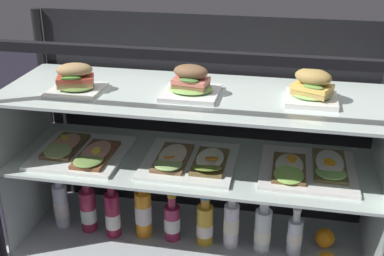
% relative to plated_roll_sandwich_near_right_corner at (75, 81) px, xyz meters
% --- Properties ---
extents(ground_plane, '(6.00, 6.00, 0.02)m').
position_rel_plated_roll_sandwich_near_right_corner_xyz_m(ground_plane, '(0.41, 0.07, -0.72)').
color(ground_plane, black).
rests_on(ground_plane, ground).
extents(case_base_deck, '(1.44, 0.53, 0.03)m').
position_rel_plated_roll_sandwich_near_right_corner_xyz_m(case_base_deck, '(0.41, 0.07, -0.69)').
color(case_base_deck, '#B3BABE').
rests_on(case_base_deck, ground).
extents(case_frame, '(1.44, 0.53, 0.89)m').
position_rel_plated_roll_sandwich_near_right_corner_xyz_m(case_frame, '(0.41, 0.20, -0.22)').
color(case_frame, black).
rests_on(case_frame, ground).
extents(riser_lower_tier, '(1.36, 0.46, 0.35)m').
position_rel_plated_roll_sandwich_near_right_corner_xyz_m(riser_lower_tier, '(0.41, 0.07, -0.50)').
color(riser_lower_tier, silver).
rests_on(riser_lower_tier, case_base_deck).
extents(shelf_lower_glass, '(1.38, 0.47, 0.01)m').
position_rel_plated_roll_sandwich_near_right_corner_xyz_m(shelf_lower_glass, '(0.41, 0.07, -0.32)').
color(shelf_lower_glass, silver).
rests_on(shelf_lower_glass, riser_lower_tier).
extents(riser_upper_tier, '(1.36, 0.46, 0.26)m').
position_rel_plated_roll_sandwich_near_right_corner_xyz_m(riser_upper_tier, '(0.41, 0.07, -0.18)').
color(riser_upper_tier, silver).
rests_on(riser_upper_tier, shelf_lower_glass).
extents(shelf_upper_glass, '(1.38, 0.47, 0.01)m').
position_rel_plated_roll_sandwich_near_right_corner_xyz_m(shelf_upper_glass, '(0.41, 0.07, -0.05)').
color(shelf_upper_glass, silver).
rests_on(shelf_upper_glass, riser_upper_tier).
extents(plated_roll_sandwich_near_right_corner, '(0.18, 0.18, 0.11)m').
position_rel_plated_roll_sandwich_near_right_corner_xyz_m(plated_roll_sandwich_near_right_corner, '(0.00, 0.00, 0.00)').
color(plated_roll_sandwich_near_right_corner, white).
rests_on(plated_roll_sandwich_near_right_corner, shelf_upper_glass).
extents(plated_roll_sandwich_left_of_center, '(0.20, 0.20, 0.11)m').
position_rel_plated_roll_sandwich_near_right_corner_xyz_m(plated_roll_sandwich_left_of_center, '(0.41, 0.04, -0.00)').
color(plated_roll_sandwich_left_of_center, white).
rests_on(plated_roll_sandwich_left_of_center, shelf_upper_glass).
extents(plated_roll_sandwich_mid_right, '(0.17, 0.17, 0.11)m').
position_rel_plated_roll_sandwich_near_right_corner_xyz_m(plated_roll_sandwich_mid_right, '(0.82, 0.07, 0.00)').
color(plated_roll_sandwich_mid_right, white).
rests_on(plated_roll_sandwich_mid_right, shelf_upper_glass).
extents(open_sandwich_tray_near_left_corner, '(0.34, 0.34, 0.06)m').
position_rel_plated_roll_sandwich_near_right_corner_xyz_m(open_sandwich_tray_near_left_corner, '(-0.02, 0.02, -0.29)').
color(open_sandwich_tray_near_left_corner, white).
rests_on(open_sandwich_tray_near_left_corner, shelf_lower_glass).
extents(open_sandwich_tray_left_of_center, '(0.34, 0.34, 0.05)m').
position_rel_plated_roll_sandwich_near_right_corner_xyz_m(open_sandwich_tray_left_of_center, '(0.41, 0.03, -0.30)').
color(open_sandwich_tray_left_of_center, white).
rests_on(open_sandwich_tray_left_of_center, shelf_lower_glass).
extents(open_sandwich_tray_far_left, '(0.34, 0.34, 0.05)m').
position_rel_plated_roll_sandwich_near_right_corner_xyz_m(open_sandwich_tray_far_left, '(0.84, 0.06, -0.29)').
color(open_sandwich_tray_far_left, white).
rests_on(open_sandwich_tray_far_left, shelf_lower_glass).
extents(juice_bottle_front_left_end, '(0.06, 0.06, 0.25)m').
position_rel_plated_roll_sandwich_near_right_corner_xyz_m(juice_bottle_front_left_end, '(-0.15, 0.06, -0.58)').
color(juice_bottle_front_left_end, silver).
rests_on(juice_bottle_front_left_end, case_base_deck).
extents(juice_bottle_front_middle, '(0.07, 0.07, 0.24)m').
position_rel_plated_roll_sandwich_near_right_corner_xyz_m(juice_bottle_front_middle, '(-0.03, 0.06, -0.58)').
color(juice_bottle_front_middle, '#9C2344').
rests_on(juice_bottle_front_middle, case_base_deck).
extents(juice_bottle_tucked_behind, '(0.06, 0.06, 0.25)m').
position_rel_plated_roll_sandwich_near_right_corner_xyz_m(juice_bottle_tucked_behind, '(0.09, 0.04, -0.58)').
color(juice_bottle_tucked_behind, maroon).
rests_on(juice_bottle_tucked_behind, case_base_deck).
extents(juice_bottle_near_post, '(0.07, 0.07, 0.26)m').
position_rel_plated_roll_sandwich_near_right_corner_xyz_m(juice_bottle_near_post, '(0.21, 0.07, -0.57)').
color(juice_bottle_near_post, orange).
rests_on(juice_bottle_near_post, case_base_deck).
extents(juice_bottle_front_right_end, '(0.06, 0.06, 0.21)m').
position_rel_plated_roll_sandwich_near_right_corner_xyz_m(juice_bottle_front_right_end, '(0.33, 0.07, -0.60)').
color(juice_bottle_front_right_end, '#95224C').
rests_on(juice_bottle_front_right_end, case_base_deck).
extents(juice_bottle_back_center, '(0.07, 0.07, 0.22)m').
position_rel_plated_roll_sandwich_near_right_corner_xyz_m(juice_bottle_back_center, '(0.46, 0.07, -0.59)').
color(juice_bottle_back_center, gold).
rests_on(juice_bottle_back_center, case_base_deck).
extents(juice_bottle_back_right, '(0.06, 0.06, 0.23)m').
position_rel_plated_roll_sandwich_near_right_corner_xyz_m(juice_bottle_back_right, '(0.57, 0.07, -0.58)').
color(juice_bottle_back_right, white).
rests_on(juice_bottle_back_right, case_base_deck).
extents(juice_bottle_front_fourth, '(0.07, 0.07, 0.23)m').
position_rel_plated_roll_sandwich_near_right_corner_xyz_m(juice_bottle_front_fourth, '(0.69, 0.07, -0.59)').
color(juice_bottle_front_fourth, silver).
rests_on(juice_bottle_front_fourth, case_base_deck).
extents(juice_bottle_back_left, '(0.06, 0.06, 0.20)m').
position_rel_plated_roll_sandwich_near_right_corner_xyz_m(juice_bottle_back_left, '(0.82, 0.06, -0.60)').
color(juice_bottle_back_left, silver).
rests_on(juice_bottle_back_left, case_base_deck).
extents(orange_fruit_beside_bottles, '(0.08, 0.08, 0.08)m').
position_rel_plated_roll_sandwich_near_right_corner_xyz_m(orange_fruit_beside_bottles, '(0.94, 0.13, -0.64)').
color(orange_fruit_beside_bottles, orange).
rests_on(orange_fruit_beside_bottles, case_base_deck).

